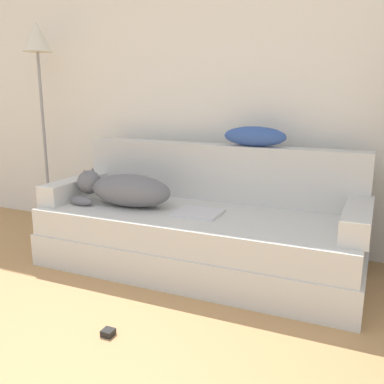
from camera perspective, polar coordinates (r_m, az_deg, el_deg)
The scene contains 10 objects.
wall_back at distance 3.32m, azimuth 4.15°, elevation 16.47°, with size 7.83×0.06×2.70m.
couch at distance 2.87m, azimuth 0.78°, elevation -6.45°, with size 2.11×0.85×0.40m.
couch_backrest at distance 3.08m, azimuth 3.42°, elevation 2.66°, with size 2.07×0.15×0.40m.
couch_arm_left at distance 3.28m, azimuth -15.12°, elevation 0.56°, with size 0.15×0.66×0.14m.
couch_arm_right at distance 2.57m, azimuth 21.23°, elevation -3.36°, with size 0.15×0.66×0.14m.
dog at distance 2.96m, azimuth -9.02°, elevation 0.33°, with size 0.72×0.31×0.24m.
laptop at distance 2.74m, azimuth 0.82°, elevation -2.79°, with size 0.29×0.25×0.02m.
throw_pillow at distance 2.96m, azimuth 8.36°, elevation 7.35°, with size 0.43×0.16×0.13m.
floor_lamp at distance 3.87m, azimuth -19.81°, elevation 16.00°, with size 0.25×0.25×1.72m.
power_adapter at distance 2.23m, azimuth -11.13°, elevation -17.91°, with size 0.06×0.06×0.03m.
Camera 1 is at (1.14, -0.25, 1.16)m, focal length 40.00 mm.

